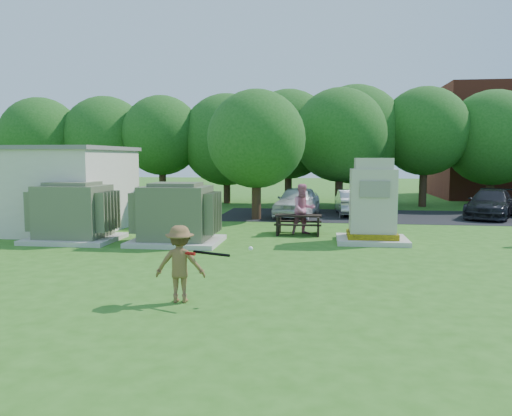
# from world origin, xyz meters

# --- Properties ---
(ground) EXTENTS (120.00, 120.00, 0.00)m
(ground) POSITION_xyz_m (0.00, 0.00, 0.00)
(ground) COLOR #2D6619
(ground) RESTS_ON ground
(service_building) EXTENTS (10.00, 5.00, 3.20)m
(service_building) POSITION_xyz_m (-11.00, 7.00, 1.60)
(service_building) COLOR beige
(service_building) RESTS_ON ground
(parking_strip) EXTENTS (20.00, 6.00, 0.01)m
(parking_strip) POSITION_xyz_m (7.00, 13.50, 0.01)
(parking_strip) COLOR #232326
(parking_strip) RESTS_ON ground
(transformer_left) EXTENTS (3.00, 2.40, 2.07)m
(transformer_left) POSITION_xyz_m (-6.50, 4.50, 0.97)
(transformer_left) COLOR beige
(transformer_left) RESTS_ON ground
(transformer_right) EXTENTS (3.00, 2.40, 2.07)m
(transformer_right) POSITION_xyz_m (-2.80, 4.50, 0.97)
(transformer_right) COLOR beige
(transformer_right) RESTS_ON ground
(generator_cabinet) EXTENTS (2.38, 1.95, 2.90)m
(generator_cabinet) POSITION_xyz_m (3.82, 5.62, 1.27)
(generator_cabinet) COLOR beige
(generator_cabinet) RESTS_ON ground
(picnic_table) EXTENTS (1.75, 1.31, 0.75)m
(picnic_table) POSITION_xyz_m (1.21, 7.09, 0.47)
(picnic_table) COLOR black
(picnic_table) RESTS_ON ground
(batter) EXTENTS (1.06, 0.68, 1.56)m
(batter) POSITION_xyz_m (-0.71, -2.19, 0.78)
(batter) COLOR brown
(batter) RESTS_ON ground
(person_at_picnic) EXTENTS (1.15, 1.04, 1.92)m
(person_at_picnic) POSITION_xyz_m (1.39, 7.14, 0.96)
(person_at_picnic) COLOR #D06E8B
(person_at_picnic) RESTS_ON ground
(car_white) EXTENTS (2.45, 4.58, 1.48)m
(car_white) POSITION_xyz_m (0.85, 12.96, 0.74)
(car_white) COLOR white
(car_white) RESTS_ON ground
(car_silver_a) EXTENTS (1.60, 4.03, 1.30)m
(car_silver_a) POSITION_xyz_m (3.56, 13.98, 0.65)
(car_silver_a) COLOR #A8A8AD
(car_silver_a) RESTS_ON ground
(car_dark) EXTENTS (3.71, 5.07, 1.36)m
(car_dark) POSITION_xyz_m (10.21, 13.64, 0.68)
(car_dark) COLOR black
(car_dark) RESTS_ON ground
(batting_equipment) EXTENTS (1.33, 0.44, 0.16)m
(batting_equipment) POSITION_xyz_m (0.00, -2.25, 1.04)
(batting_equipment) COLOR black
(batting_equipment) RESTS_ON ground
(tree_row) EXTENTS (41.30, 13.30, 7.30)m
(tree_row) POSITION_xyz_m (1.75, 18.50, 4.15)
(tree_row) COLOR #47301E
(tree_row) RESTS_ON ground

